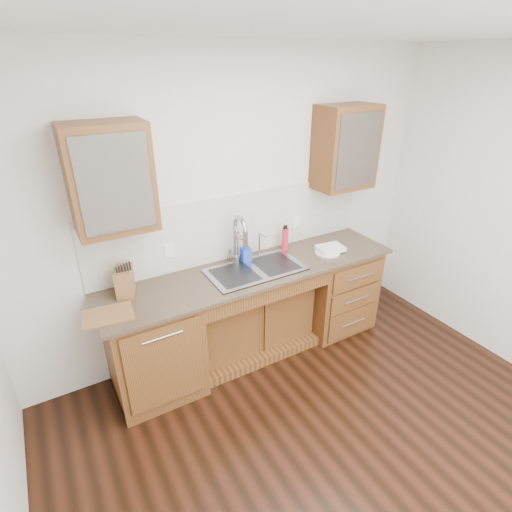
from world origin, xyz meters
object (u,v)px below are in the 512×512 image
water_bottle (285,240)px  cutting_board (108,315)px  knife_block (125,282)px  plate (327,252)px  soap_bottle (246,252)px

water_bottle → cutting_board: bearing=-171.0°
knife_block → cutting_board: (-0.19, -0.23, -0.10)m
plate → cutting_board: (-2.02, -0.02, 0.00)m
water_bottle → knife_block: water_bottle is taller
water_bottle → cutting_board: water_bottle is taller
plate → knife_block: size_ratio=1.06×
soap_bottle → knife_block: bearing=-175.1°
soap_bottle → cutting_board: (-1.27, -0.26, -0.09)m
cutting_board → water_bottle: bearing=9.0°
plate → knife_block: 1.84m
water_bottle → knife_block: bearing=-178.5°
knife_block → cutting_board: bearing=-110.3°
soap_bottle → water_bottle: size_ratio=0.85×
soap_bottle → plate: (0.75, -0.24, -0.09)m
water_bottle → knife_block: size_ratio=1.01×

